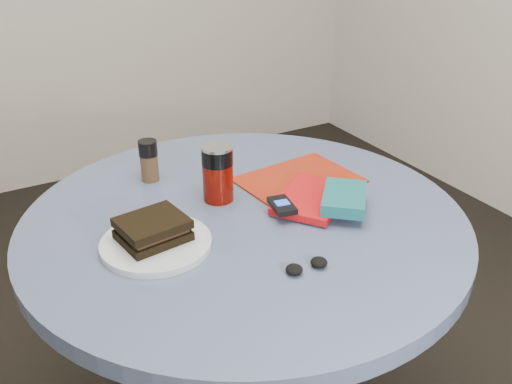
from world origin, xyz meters
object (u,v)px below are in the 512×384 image
mp3_player (282,205)px  red_book (312,198)px  plate (156,244)px  headphones (307,266)px  novel (344,198)px  sandwich (153,229)px  table (245,274)px  magazine (299,180)px  soda_can (218,173)px  pepper_grinder (149,160)px

mp3_player → red_book: bearing=11.3°
plate → headphones: bearing=-45.0°
novel → mp3_player: size_ratio=1.69×
sandwich → table: bearing=4.6°
magazine → headphones: 0.39m
plate → sandwich: sandwich is taller
soda_can → magazine: bearing=-3.4°
soda_can → novel: bearing=-41.9°
pepper_grinder → magazine: (0.32, -0.19, -0.05)m
plate → soda_can: (0.20, 0.12, 0.06)m
plate → mp3_player: 0.29m
pepper_grinder → plate: bearing=-108.2°
pepper_grinder → novel: pepper_grinder is taller
soda_can → novel: size_ratio=0.94×
sandwich → headphones: size_ratio=1.60×
sandwich → soda_can: 0.24m
plate → red_book: bearing=-0.5°
pepper_grinder → novel: (0.32, -0.37, -0.02)m
red_book → pepper_grinder: bearing=96.6°
novel → plate: bearing=121.2°
magazine → soda_can: bearing=171.4°
soda_can → magazine: 0.23m
plate → pepper_grinder: (0.10, 0.30, 0.05)m
plate → headphones: 0.31m
table → headphones: size_ratio=11.07×
headphones → mp3_player: bearing=71.1°
soda_can → pepper_grinder: 0.21m
mp3_player → plate: bearing=175.6°
red_book → mp3_player: size_ratio=2.38×
sandwich → novel: bearing=-11.1°
headphones → soda_can: bearing=93.1°
sandwich → red_book: sandwich is taller
soda_can → mp3_player: soda_can is taller
plate → pepper_grinder: 0.32m
novel → soda_can: bearing=89.2°
plate → sandwich: 0.03m
red_book → novel: bearing=-97.4°
sandwich → novel: (0.42, -0.08, -0.00)m
plate → soda_can: 0.24m
plate → novel: size_ratio=1.57×
magazine → headphones: (-0.20, -0.33, 0.01)m
pepper_grinder → mp3_player: 0.38m
soda_can → red_book: soda_can is taller
headphones → pepper_grinder: bearing=103.2°
soda_can → novel: (0.22, -0.20, -0.03)m
table → sandwich: size_ratio=6.91×
magazine → novel: novel is taller
mp3_player → headphones: bearing=-108.9°
plate → magazine: (0.42, 0.11, -0.00)m
table → red_book: bearing=-10.6°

